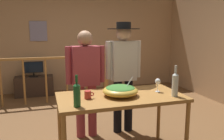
{
  "coord_description": "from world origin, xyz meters",
  "views": [
    {
      "loc": [
        -0.85,
        -3.4,
        1.58
      ],
      "look_at": [
        0.01,
        -0.56,
        1.06
      ],
      "focal_mm": 36.22,
      "sensor_mm": 36.0,
      "label": 1
    }
  ],
  "objects_px": {
    "serving_table": "(121,102)",
    "wine_glass": "(158,82)",
    "framed_picture": "(38,31)",
    "person_standing_left": "(86,76)",
    "flat_screen_tv": "(33,68)",
    "salad_bowl": "(120,90)",
    "tv_console": "(34,86)",
    "wine_bottle_clear": "(175,84)",
    "mug_red": "(88,95)",
    "stair_railing": "(57,73)",
    "wine_bottle_green": "(77,94)",
    "person_standing_right": "(123,68)"
  },
  "relations": [
    {
      "from": "serving_table",
      "to": "wine_glass",
      "type": "xyz_separation_m",
      "value": [
        0.5,
        0.02,
        0.2
      ]
    },
    {
      "from": "framed_picture",
      "to": "person_standing_left",
      "type": "relative_size",
      "value": 0.31
    },
    {
      "from": "flat_screen_tv",
      "to": "salad_bowl",
      "type": "distance_m",
      "value": 3.45
    },
    {
      "from": "tv_console",
      "to": "wine_bottle_clear",
      "type": "height_order",
      "value": "wine_bottle_clear"
    },
    {
      "from": "framed_picture",
      "to": "tv_console",
      "type": "bearing_deg",
      "value": -118.7
    },
    {
      "from": "wine_glass",
      "to": "mug_red",
      "type": "distance_m",
      "value": 0.91
    },
    {
      "from": "tv_console",
      "to": "framed_picture",
      "type": "bearing_deg",
      "value": 61.3
    },
    {
      "from": "person_standing_left",
      "to": "flat_screen_tv",
      "type": "bearing_deg",
      "value": -71.94
    },
    {
      "from": "tv_console",
      "to": "salad_bowl",
      "type": "relative_size",
      "value": 2.13
    },
    {
      "from": "stair_railing",
      "to": "wine_bottle_clear",
      "type": "distance_m",
      "value": 3.07
    },
    {
      "from": "stair_railing",
      "to": "wine_bottle_green",
      "type": "bearing_deg",
      "value": -88.93
    },
    {
      "from": "person_standing_left",
      "to": "framed_picture",
      "type": "bearing_deg",
      "value": -76.87
    },
    {
      "from": "tv_console",
      "to": "salad_bowl",
      "type": "height_order",
      "value": "salad_bowl"
    },
    {
      "from": "serving_table",
      "to": "person_standing_left",
      "type": "bearing_deg",
      "value": 111.78
    },
    {
      "from": "mug_red",
      "to": "framed_picture",
      "type": "bearing_deg",
      "value": 98.88
    },
    {
      "from": "flat_screen_tv",
      "to": "wine_glass",
      "type": "relative_size",
      "value": 2.68
    },
    {
      "from": "wine_bottle_green",
      "to": "stair_railing",
      "type": "bearing_deg",
      "value": 91.07
    },
    {
      "from": "stair_railing",
      "to": "person_standing_right",
      "type": "distance_m",
      "value": 2.09
    },
    {
      "from": "person_standing_right",
      "to": "wine_glass",
      "type": "bearing_deg",
      "value": 106.55
    },
    {
      "from": "person_standing_right",
      "to": "stair_railing",
      "type": "bearing_deg",
      "value": -63.81
    },
    {
      "from": "wine_glass",
      "to": "person_standing_right",
      "type": "distance_m",
      "value": 0.74
    },
    {
      "from": "serving_table",
      "to": "flat_screen_tv",
      "type": "bearing_deg",
      "value": 109.05
    },
    {
      "from": "serving_table",
      "to": "person_standing_right",
      "type": "height_order",
      "value": "person_standing_right"
    },
    {
      "from": "wine_glass",
      "to": "serving_table",
      "type": "bearing_deg",
      "value": -177.79
    },
    {
      "from": "serving_table",
      "to": "wine_glass",
      "type": "distance_m",
      "value": 0.54
    },
    {
      "from": "wine_bottle_clear",
      "to": "stair_railing",
      "type": "bearing_deg",
      "value": 113.42
    },
    {
      "from": "stair_railing",
      "to": "flat_screen_tv",
      "type": "bearing_deg",
      "value": 127.33
    },
    {
      "from": "flat_screen_tv",
      "to": "mug_red",
      "type": "distance_m",
      "value": 3.35
    },
    {
      "from": "flat_screen_tv",
      "to": "person_standing_right",
      "type": "bearing_deg",
      "value": -60.72
    },
    {
      "from": "tv_console",
      "to": "wine_bottle_clear",
      "type": "xyz_separation_m",
      "value": [
        1.72,
        -3.5,
        0.73
      ]
    },
    {
      "from": "tv_console",
      "to": "serving_table",
      "type": "relative_size",
      "value": 0.6
    },
    {
      "from": "framed_picture",
      "to": "salad_bowl",
      "type": "bearing_deg",
      "value": -75.09
    },
    {
      "from": "framed_picture",
      "to": "flat_screen_tv",
      "type": "xyz_separation_m",
      "value": [
        -0.16,
        -0.32,
        -0.87
      ]
    },
    {
      "from": "wine_bottle_clear",
      "to": "mug_red",
      "type": "relative_size",
      "value": 3.3
    },
    {
      "from": "tv_console",
      "to": "mug_red",
      "type": "bearing_deg",
      "value": -77.69
    },
    {
      "from": "salad_bowl",
      "to": "person_standing_left",
      "type": "distance_m",
      "value": 0.79
    },
    {
      "from": "flat_screen_tv",
      "to": "salad_bowl",
      "type": "relative_size",
      "value": 1.1
    },
    {
      "from": "wine_bottle_clear",
      "to": "flat_screen_tv",
      "type": "bearing_deg",
      "value": 116.41
    },
    {
      "from": "wine_bottle_green",
      "to": "person_standing_left",
      "type": "distance_m",
      "value": 1.02
    },
    {
      "from": "framed_picture",
      "to": "person_standing_right",
      "type": "relative_size",
      "value": 0.29
    },
    {
      "from": "framed_picture",
      "to": "salad_bowl",
      "type": "height_order",
      "value": "framed_picture"
    },
    {
      "from": "framed_picture",
      "to": "mug_red",
      "type": "xyz_separation_m",
      "value": [
        0.56,
        -3.59,
        -0.71
      ]
    },
    {
      "from": "wine_bottle_clear",
      "to": "salad_bowl",
      "type": "bearing_deg",
      "value": 161.34
    },
    {
      "from": "mug_red",
      "to": "person_standing_right",
      "type": "relative_size",
      "value": 0.07
    },
    {
      "from": "wine_bottle_green",
      "to": "person_standing_left",
      "type": "relative_size",
      "value": 0.21
    },
    {
      "from": "flat_screen_tv",
      "to": "mug_red",
      "type": "relative_size",
      "value": 4.14
    },
    {
      "from": "wine_glass",
      "to": "wine_bottle_green",
      "type": "bearing_deg",
      "value": -165.55
    },
    {
      "from": "flat_screen_tv",
      "to": "person_standing_left",
      "type": "height_order",
      "value": "person_standing_left"
    },
    {
      "from": "tv_console",
      "to": "flat_screen_tv",
      "type": "distance_m",
      "value": 0.46
    },
    {
      "from": "stair_railing",
      "to": "flat_screen_tv",
      "type": "distance_m",
      "value": 0.84
    }
  ]
}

